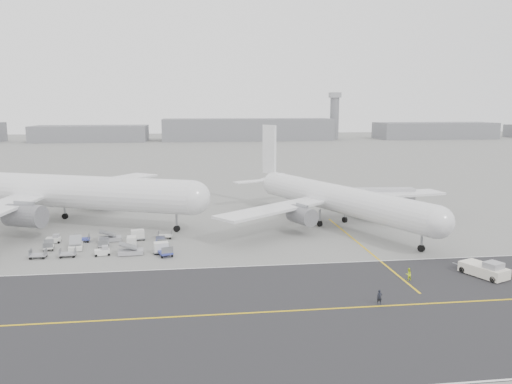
{
  "coord_description": "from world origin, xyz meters",
  "views": [
    {
      "loc": [
        3.61,
        -68.09,
        21.83
      ],
      "look_at": [
        13.85,
        12.0,
        7.97
      ],
      "focal_mm": 35.0,
      "sensor_mm": 36.0,
      "label": 1
    }
  ],
  "objects": [
    {
      "name": "ground",
      "position": [
        0.0,
        0.0,
        0.0
      ],
      "size": [
        700.0,
        700.0,
        0.0
      ],
      "primitive_type": "plane",
      "color": "gray",
      "rests_on": "ground"
    },
    {
      "name": "taxiway",
      "position": [
        5.02,
        -17.98,
        0.01
      ],
      "size": [
        220.0,
        59.0,
        0.03
      ],
      "color": "#2C2C2E",
      "rests_on": "ground"
    },
    {
      "name": "horizon_buildings",
      "position": [
        30.0,
        260.0,
        0.0
      ],
      "size": [
        520.0,
        28.0,
        28.0
      ],
      "primitive_type": null,
      "color": "slate",
      "rests_on": "ground"
    },
    {
      "name": "control_tower",
      "position": [
        100.0,
        265.0,
        16.25
      ],
      "size": [
        7.0,
        7.0,
        31.25
      ],
      "color": "slate",
      "rests_on": "ground"
    },
    {
      "name": "airliner_a",
      "position": [
        -22.54,
        28.08,
        6.25
      ],
      "size": [
        59.78,
        58.54,
        21.72
      ],
      "rotation": [
        0.0,
        0.0,
        1.18
      ],
      "color": "white",
      "rests_on": "ground"
    },
    {
      "name": "airliner_b",
      "position": [
        29.49,
        20.28,
        5.15
      ],
      "size": [
        47.71,
        48.85,
        17.86
      ],
      "rotation": [
        0.0,
        0.0,
        0.42
      ],
      "color": "white",
      "rests_on": "ground"
    },
    {
      "name": "pushback_tug",
      "position": [
        41.05,
        -10.21,
        0.91
      ],
      "size": [
        4.88,
        7.66,
        2.21
      ],
      "rotation": [
        0.0,
        0.0,
        0.41
      ],
      "color": "silver",
      "rests_on": "ground"
    },
    {
      "name": "jet_bridge",
      "position": [
        41.95,
        28.45,
        3.85
      ],
      "size": [
        14.72,
        3.76,
        5.52
      ],
      "rotation": [
        0.0,
        0.0,
        -0.08
      ],
      "color": "gray",
      "rests_on": "ground"
    },
    {
      "name": "gse_cluster",
      "position": [
        -10.24,
        9.74,
        0.0
      ],
      "size": [
        26.1,
        17.67,
        1.82
      ],
      "primitive_type": null,
      "rotation": [
        0.0,
        0.0,
        0.09
      ],
      "color": "#9A9B9F",
      "rests_on": "ground"
    },
    {
      "name": "stray_dolly",
      "position": [
        -0.73,
        4.24,
        0.0
      ],
      "size": [
        2.57,
        3.24,
        1.74
      ],
      "primitive_type": null,
      "rotation": [
        0.0,
        0.0,
        0.33
      ],
      "color": "silver",
      "rests_on": "ground"
    },
    {
      "name": "ground_crew_a",
      "position": [
        24.01,
        -17.4,
        0.83
      ],
      "size": [
        0.66,
        0.49,
        1.67
      ],
      "primitive_type": "imported",
      "rotation": [
        0.0,
        0.0,
        -0.16
      ],
      "color": "black",
      "rests_on": "ground"
    },
    {
      "name": "ground_crew_b",
      "position": [
        30.54,
        -10.4,
        0.81
      ],
      "size": [
        0.86,
        0.72,
        1.62
      ],
      "primitive_type": "imported",
      "rotation": [
        0.0,
        0.0,
        3.29
      ],
      "color": "#D5F11C",
      "rests_on": "ground"
    }
  ]
}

